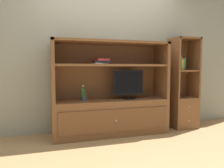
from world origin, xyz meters
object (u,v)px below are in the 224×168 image
potted_plant (84,97)px  media_console (111,105)px  tv_monitor (129,84)px  upright_book_row (179,64)px  bookshelf_tall (183,98)px  magazine_stack (101,62)px

potted_plant → media_console: bearing=-1.3°
media_console → tv_monitor: bearing=-6.0°
tv_monitor → potted_plant: bearing=176.8°
media_console → upright_book_row: bearing=-0.4°
bookshelf_tall → upright_book_row: bearing=-174.0°
tv_monitor → bookshelf_tall: (1.04, 0.03, -0.27)m
magazine_stack → potted_plant: bearing=178.3°
bookshelf_tall → tv_monitor: bearing=-178.2°
tv_monitor → magazine_stack: magazine_stack is taller
media_console → magazine_stack: 0.72m
magazine_stack → bookshelf_tall: bookshelf_tall is taller
media_console → bookshelf_tall: size_ratio=1.16×
media_console → magazine_stack: (-0.16, 0.00, 0.70)m
tv_monitor → potted_plant: (-0.72, 0.04, -0.19)m
bookshelf_tall → potted_plant: bearing=179.8°
magazine_stack → media_console: bearing=-0.7°
bookshelf_tall → magazine_stack: bearing=-180.0°
bookshelf_tall → upright_book_row: (-0.10, -0.01, 0.60)m
tv_monitor → bookshelf_tall: 1.08m
tv_monitor → upright_book_row: 1.00m
tv_monitor → magazine_stack: (-0.45, 0.03, 0.36)m
magazine_stack → upright_book_row: 1.40m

